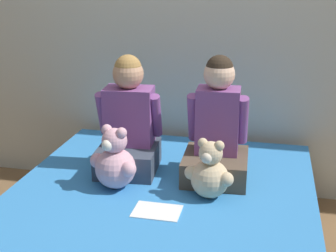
% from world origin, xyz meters
% --- Properties ---
extents(bed, '(1.47, 1.91, 0.37)m').
position_xyz_m(bed, '(0.00, 0.00, 0.18)').
color(bed, brown).
rests_on(bed, ground_plane).
extents(child_on_left, '(0.35, 0.36, 0.61)m').
position_xyz_m(child_on_left, '(-0.23, 0.40, 0.62)').
color(child_on_left, '#384251').
rests_on(child_on_left, bed).
extents(child_on_right, '(0.33, 0.35, 0.63)m').
position_xyz_m(child_on_right, '(0.23, 0.40, 0.61)').
color(child_on_right, brown).
rests_on(child_on_right, bed).
extents(teddy_bear_held_by_left_child, '(0.25, 0.20, 0.32)m').
position_xyz_m(teddy_bear_held_by_left_child, '(-0.23, 0.16, 0.50)').
color(teddy_bear_held_by_left_child, '#DBA3B2').
rests_on(teddy_bear_held_by_left_child, bed).
extents(teddy_bear_held_by_right_child, '(0.23, 0.18, 0.28)m').
position_xyz_m(teddy_bear_held_by_right_child, '(0.23, 0.16, 0.49)').
color(teddy_bear_held_by_right_child, '#D1B78E').
rests_on(teddy_bear_held_by_right_child, bed).
extents(sign_card, '(0.21, 0.15, 0.00)m').
position_xyz_m(sign_card, '(0.03, -0.03, 0.37)').
color(sign_card, white).
rests_on(sign_card, bed).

